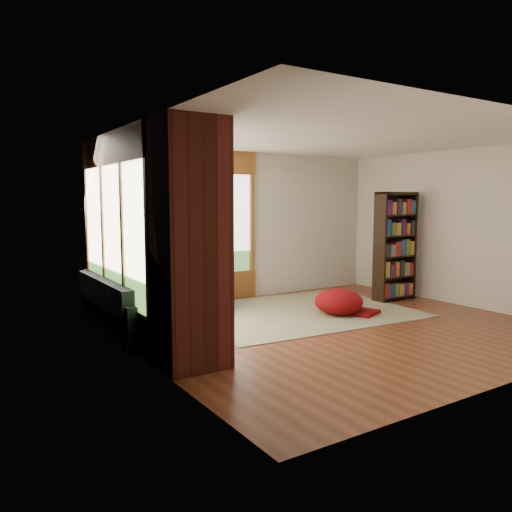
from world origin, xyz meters
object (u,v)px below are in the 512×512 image
brick_chimney (188,245)px  pouf (339,301)px  dog_tan (163,266)px  dog_brindle (158,273)px  bookshelf (395,246)px  sectional_sofa (158,300)px  area_rug (298,311)px

brick_chimney → pouf: brick_chimney is taller
dog_tan → dog_brindle: 0.56m
bookshelf → dog_brindle: size_ratio=2.05×
bookshelf → sectional_sofa: bearing=169.1°
brick_chimney → area_rug: 3.18m
sectional_sofa → dog_brindle: (-0.16, -0.43, 0.47)m
area_rug → bookshelf: (2.00, -0.15, 0.94)m
brick_chimney → sectional_sofa: (0.45, 2.05, -1.00)m
bookshelf → area_rug: bearing=175.7°
bookshelf → pouf: 1.78m
dog_tan → pouf: bearing=-73.5°
pouf → dog_tan: 2.72m
dog_tan → dog_brindle: (-0.28, -0.49, -0.01)m
sectional_sofa → pouf: 2.74m
dog_brindle → brick_chimney: bearing=162.3°
dog_tan → dog_brindle: bearing=-167.2°
dog_brindle → area_rug: bearing=-103.0°
brick_chimney → pouf: 3.28m
dog_brindle → sectional_sofa: bearing=-28.2°
bookshelf → dog_brindle: (-4.26, 0.36, -0.18)m
brick_chimney → dog_tan: bearing=75.0°
brick_chimney → dog_tan: (0.57, 2.10, -0.51)m
bookshelf → pouf: bookshelf is taller
pouf → sectional_sofa: bearing=156.0°
brick_chimney → pouf: bearing=17.5°
area_rug → bookshelf: bearing=-4.3°
sectional_sofa → pouf: size_ratio=2.95×
dog_brindle → dog_tan: bearing=-37.6°
sectional_sofa → bookshelf: bearing=-12.1°
brick_chimney → area_rug: brick_chimney is taller
brick_chimney → bookshelf: brick_chimney is taller
sectional_sofa → area_rug: 2.21m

